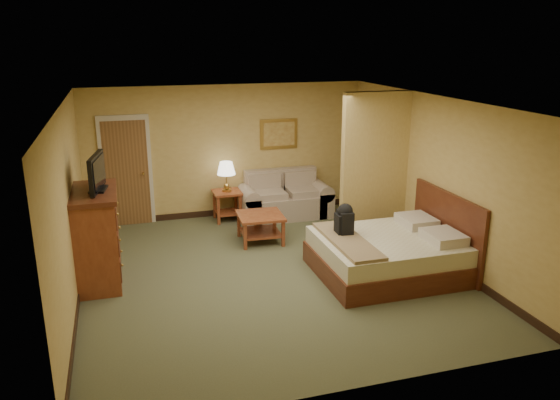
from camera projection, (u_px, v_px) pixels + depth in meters
name	position (u px, v px, depth m)	size (l,w,h in m)	color
floor	(269.00, 273.00, 8.35)	(6.00, 6.00, 0.00)	#505436
ceiling	(268.00, 102.00, 7.59)	(6.00, 6.00, 0.00)	white
back_wall	(228.00, 151.00, 10.72)	(5.50, 0.02, 2.60)	tan
left_wall	(69.00, 208.00, 7.21)	(0.02, 6.00, 2.60)	tan
right_wall	(434.00, 178.00, 8.72)	(0.02, 6.00, 2.60)	tan
partition	(374.00, 168.00, 9.41)	(1.20, 0.15, 2.60)	tan
door	(127.00, 172.00, 10.23)	(0.94, 0.16, 2.10)	beige
baseboard	(230.00, 212.00, 11.07)	(5.50, 0.02, 0.12)	black
loveseat	(285.00, 202.00, 10.91)	(1.81, 0.84, 0.92)	tan
side_table	(227.00, 201.00, 10.63)	(0.54, 0.54, 0.59)	brown
table_lamp	(226.00, 169.00, 10.45)	(0.35, 0.35, 0.58)	#AC883F
coffee_table	(260.00, 222.00, 9.54)	(0.81, 0.81, 0.50)	brown
wall_picture	(279.00, 134.00, 10.89)	(0.77, 0.04, 0.60)	#B78E3F
dresser	(96.00, 237.00, 7.87)	(0.68, 1.30, 1.39)	brown
tv	(97.00, 174.00, 7.63)	(0.27, 0.84, 0.51)	black
bed	(394.00, 253.00, 8.27)	(2.18, 1.85, 1.20)	#4C1F11
backpack	(345.00, 219.00, 8.17)	(0.23, 0.30, 0.50)	black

